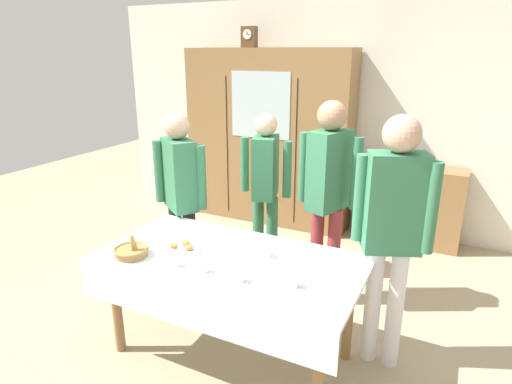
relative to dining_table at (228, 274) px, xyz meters
The scene contains 21 objects.
ground_plane 0.71m from the dining_table, 90.00° to the left, with size 12.00×12.00×0.00m, color tan.
back_wall 2.96m from the dining_table, 90.00° to the left, with size 6.40×0.10×2.70m, color silver.
dining_table is the anchor object (origin of this frame).
wall_cabinet 2.77m from the dining_table, 109.17° to the left, with size 2.09×0.46×2.14m.
mantel_clock 3.25m from the dining_table, 114.09° to the left, with size 0.18×0.11×0.24m.
bookshelf_low 2.78m from the dining_table, 72.16° to the left, with size 1.11×0.35×0.89m.
book_stack 2.79m from the dining_table, 72.16° to the left, with size 0.16×0.20×0.11m.
tea_cup_near_left 0.56m from the dining_table, 14.35° to the right, with size 0.13×0.13×0.06m.
tea_cup_far_right 0.34m from the dining_table, 46.62° to the right, with size 0.13×0.13×0.06m.
tea_cup_mid_right 0.30m from the dining_table, 33.25° to the left, with size 0.13×0.13×0.06m.
tea_cup_center 0.37m from the dining_table, 136.94° to the right, with size 0.13×0.13×0.06m.
tea_cup_far_left 0.26m from the dining_table, 102.80° to the right, with size 0.13×0.13×0.06m.
bread_basket 0.67m from the dining_table, 158.48° to the right, with size 0.24×0.24×0.16m.
pastry_plate 0.38m from the dining_table, behind, with size 0.28×0.28×0.05m.
spoon_center 0.69m from the dining_table, ahead, with size 0.12×0.02×0.01m.
spoon_back_edge 0.35m from the dining_table, 137.60° to the left, with size 0.12×0.02×0.01m.
spoon_mid_left 0.51m from the dining_table, ahead, with size 0.12×0.02×0.01m.
person_by_cabinet 1.08m from the dining_table, 142.78° to the left, with size 0.52×0.37×1.63m.
person_behind_table_left 1.16m from the dining_table, 70.10° to the left, with size 0.52×0.41×1.75m.
person_behind_table_right 1.37m from the dining_table, 104.26° to the left, with size 0.52×0.40×1.57m.
person_near_right_end 1.15m from the dining_table, 24.24° to the left, with size 0.52×0.32×1.75m.
Camera 1 is at (1.34, -2.49, 2.11)m, focal length 30.39 mm.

